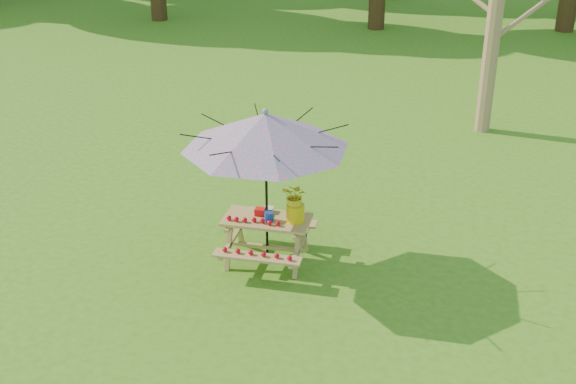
# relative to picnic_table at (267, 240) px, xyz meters

# --- Properties ---
(picnic_table) EXTENTS (1.20, 1.32, 0.67)m
(picnic_table) POSITION_rel_picnic_table_xyz_m (0.00, 0.00, 0.00)
(picnic_table) COLOR #A28849
(picnic_table) RESTS_ON ground
(patio_umbrella) EXTENTS (2.94, 2.94, 2.26)m
(patio_umbrella) POSITION_rel_picnic_table_xyz_m (0.00, 0.00, 1.62)
(patio_umbrella) COLOR black
(patio_umbrella) RESTS_ON ground
(produce_bins) EXTENTS (0.30, 0.39, 0.13)m
(produce_bins) POSITION_rel_picnic_table_xyz_m (-0.02, 0.05, 0.40)
(produce_bins) COLOR red
(produce_bins) RESTS_ON picnic_table
(tomatoes_row) EXTENTS (0.77, 0.13, 0.07)m
(tomatoes_row) POSITION_rel_picnic_table_xyz_m (-0.15, -0.18, 0.38)
(tomatoes_row) COLOR red
(tomatoes_row) RESTS_ON picnic_table
(flower_bucket) EXTENTS (0.41, 0.38, 0.56)m
(flower_bucket) POSITION_rel_picnic_table_xyz_m (0.40, 0.01, 0.64)
(flower_bucket) COLOR #DBB90B
(flower_bucket) RESTS_ON picnic_table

